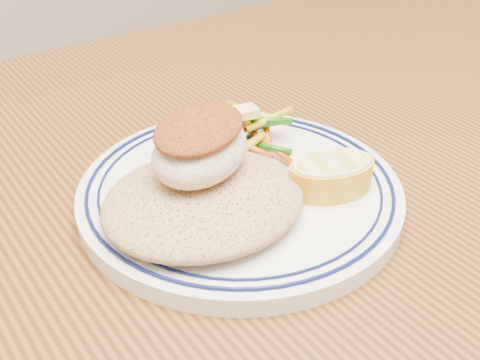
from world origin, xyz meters
name	(u,v)px	position (x,y,z in m)	size (l,w,h in m)	color
dining_table	(305,290)	(0.00, 0.00, 0.65)	(1.50, 0.90, 0.75)	#47260E
plate	(240,191)	(-0.05, 0.04, 0.76)	(0.26, 0.26, 0.02)	white
rice_pilaf	(204,197)	(-0.09, 0.02, 0.78)	(0.15, 0.14, 0.03)	#9F7B4F
fish_fillet	(200,145)	(-0.08, 0.04, 0.81)	(0.11, 0.11, 0.05)	beige
vegetable_pile	(240,132)	(-0.01, 0.09, 0.78)	(0.10, 0.11, 0.03)	#17550A
butter_pat	(244,112)	(-0.01, 0.09, 0.80)	(0.02, 0.02, 0.01)	#FFE67C
lemon_wedge	(331,174)	(0.01, -0.01, 0.78)	(0.08, 0.08, 0.03)	gold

